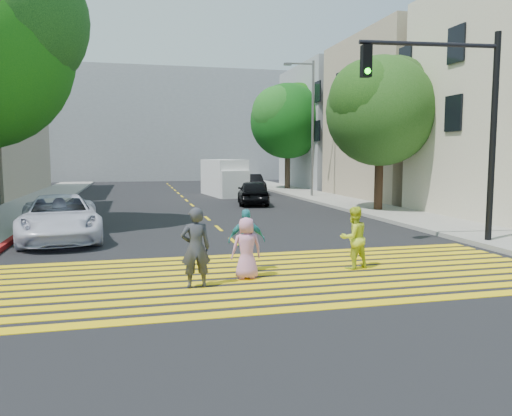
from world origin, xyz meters
name	(u,v)px	position (x,y,z in m)	size (l,w,h in m)	color
ground	(291,291)	(0.00, 0.00, 0.00)	(120.00, 120.00, 0.00)	black
sidewalk_left	(41,201)	(-8.50, 22.00, 0.07)	(3.00, 40.00, 0.15)	gray
sidewalk_right	(357,205)	(8.50, 15.00, 0.07)	(3.00, 60.00, 0.15)	gray
curb_red	(0,249)	(-6.90, 6.00, 0.08)	(0.20, 8.00, 0.16)	maroon
crosswalk	(274,276)	(0.00, 1.28, 0.01)	(13.40, 5.30, 0.01)	yellow
lane_line	(184,198)	(0.00, 22.50, 0.01)	(0.12, 34.40, 0.01)	yellow
building_right_tan	(426,120)	(15.00, 19.00, 5.00)	(10.00, 10.00, 10.00)	tan
building_right_grey	(352,128)	(15.00, 30.00, 5.00)	(10.00, 10.00, 10.00)	gray
backdrop_block	(161,126)	(0.00, 48.00, 6.00)	(30.00, 8.00, 12.00)	gray
tree_right_near	(381,105)	(8.44, 12.44, 5.11)	(6.40, 6.23, 7.56)	black
tree_right_far	(288,117)	(8.68, 28.01, 5.69)	(7.47, 7.38, 8.43)	black
pedestrian_man	(196,248)	(-1.85, 0.72, 0.85)	(0.62, 0.41, 1.70)	#32343B
pedestrian_woman	(354,238)	(2.10, 1.57, 0.76)	(0.74, 0.58, 1.53)	#C8DA2A
pedestrian_child	(246,248)	(-0.66, 1.20, 0.70)	(0.68, 0.44, 1.40)	#CD82AA
pedestrian_extra	(247,240)	(-0.50, 1.90, 0.75)	(0.88, 0.37, 1.50)	teal
white_sedan	(60,218)	(-5.46, 7.63, 0.74)	(2.45, 5.31, 1.47)	silver
dark_car_near	(253,192)	(3.36, 17.49, 0.70)	(1.65, 4.09, 1.39)	black
silver_car	(219,182)	(3.32, 28.89, 0.64)	(1.80, 4.43, 1.28)	gray
dark_car_parked	(251,184)	(5.00, 24.99, 0.70)	(1.48, 4.25, 1.40)	black
white_van	(225,179)	(2.91, 23.88, 1.16)	(2.54, 5.38, 2.45)	white
traffic_signal	(458,108)	(6.39, 3.73, 4.16)	(4.38, 0.67, 6.43)	black
street_lamp	(310,120)	(7.88, 20.85, 4.98)	(1.96, 0.46, 8.67)	slate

